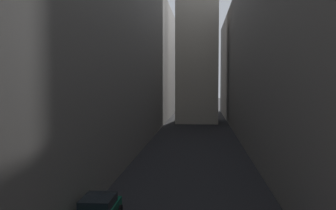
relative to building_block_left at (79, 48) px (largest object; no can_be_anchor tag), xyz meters
The scene contains 3 objects.
ground_plane 17.37m from the building_block_left, ahead, with size 264.00×264.00×0.00m, color black.
building_block_left is the anchor object (origin of this frame).
building_block_right 24.87m from the building_block_left, ahead, with size 12.36×108.00×19.98m, color slate.
Camera 1 is at (0.83, 6.13, 7.35)m, focal length 41.84 mm.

